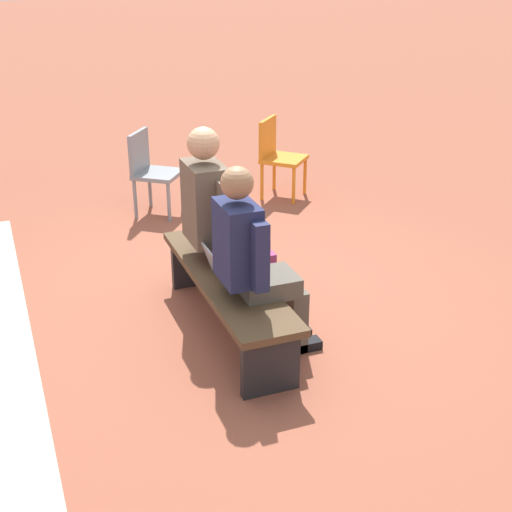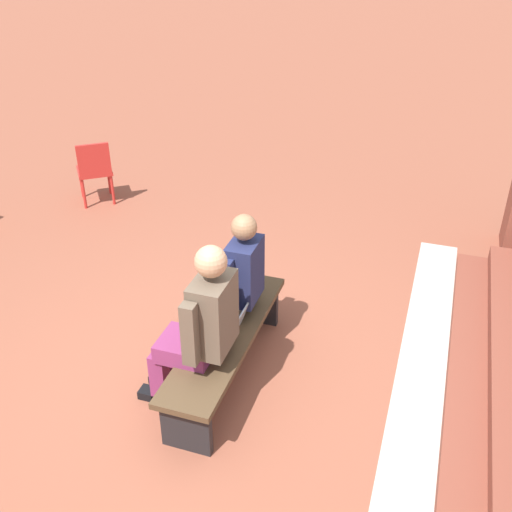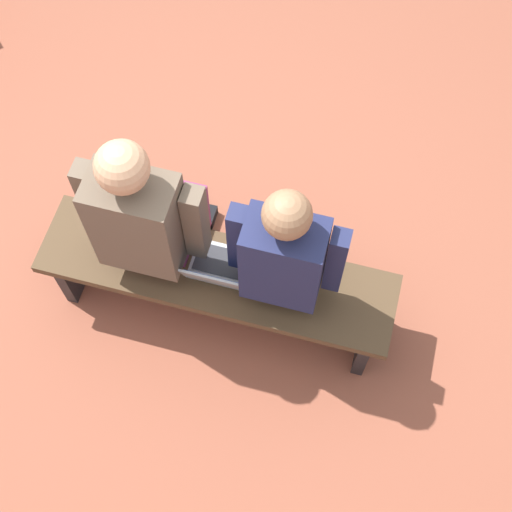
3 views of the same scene
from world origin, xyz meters
The scene contains 8 objects.
ground_plane centered at (0.00, 0.00, 0.00)m, with size 60.00×60.00×0.00m, color brown.
concrete_strip centered at (-0.29, 1.58, 0.00)m, with size 5.66×0.40×0.01m, color #B7B2A8.
bench centered at (-0.29, 0.06, 0.35)m, with size 1.80×0.44×0.45m.
person_student centered at (-0.63, -0.01, 0.71)m, with size 0.53×0.67×1.33m.
person_adult centered at (0.04, -0.01, 0.75)m, with size 0.59×0.74×1.41m.
laptop centered at (-0.32, 0.07, 0.50)m, with size 0.32×0.29×0.21m.
plastic_chair_far_right centered at (2.27, -1.39, 0.48)m, with size 0.59×0.59×0.84m.
plastic_chair_foreground centered at (2.24, -0.01, 0.48)m, with size 0.59×0.59×0.84m.
Camera 1 is at (-4.51, 1.48, 2.60)m, focal length 50.00 mm.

